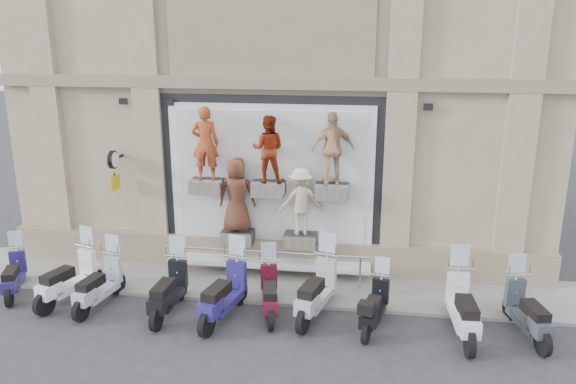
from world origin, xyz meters
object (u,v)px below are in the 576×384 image
guard_rail (265,269)px  scooter_c (98,276)px  scooter_a (13,267)px  scooter_e (223,283)px  scooter_g (317,280)px  scooter_j (529,302)px  scooter_h (375,298)px  scooter_b (67,269)px  scooter_f (270,284)px  clock_sign_bracket (114,165)px  scooter_i (464,298)px  scooter_d (168,281)px

guard_rail → scooter_c: bearing=-155.2°
scooter_a → scooter_e: 5.23m
scooter_g → scooter_a: bearing=-165.6°
scooter_a → scooter_j: scooter_j is taller
scooter_a → scooter_h: (8.41, -0.35, 0.00)m
scooter_a → guard_rail: bearing=-9.0°
scooter_b → scooter_f: bearing=18.1°
scooter_a → scooter_g: bearing=-22.0°
scooter_a → scooter_c: bearing=-29.1°
scooter_b → scooter_e: scooter_e is taller
scooter_g → scooter_h: (1.25, -0.33, -0.16)m
clock_sign_bracket → scooter_c: bearing=-78.7°
clock_sign_bracket → scooter_h: (6.54, -2.13, -2.10)m
scooter_b → scooter_c: scooter_b is taller
scooter_i → guard_rail: bearing=155.8°
scooter_e → scooter_g: size_ratio=0.99×
scooter_a → scooter_d: 3.97m
guard_rail → scooter_i: scooter_i is taller
guard_rail → scooter_g: (1.39, -1.34, 0.39)m
guard_rail → scooter_b: 4.55m
scooter_d → scooter_g: 3.23m
scooter_g → scooter_h: bearing=-0.1°
scooter_g → scooter_h: scooter_g is taller
clock_sign_bracket → scooter_i: (8.31, -2.17, -1.94)m
guard_rail → clock_sign_bracket: size_ratio=4.96×
scooter_b → scooter_c: size_ratio=1.07×
clock_sign_bracket → scooter_c: 2.94m
scooter_c → scooter_d: (1.67, -0.09, 0.04)m
scooter_f → scooter_g: size_ratio=0.85×
clock_sign_bracket → scooter_h: bearing=-18.1°
scooter_a → scooter_b: 1.49m
scooter_a → scooter_b: (1.47, -0.15, 0.12)m
scooter_a → scooter_j: (11.47, -0.22, 0.08)m
guard_rail → clock_sign_bracket: clock_sign_bracket is taller
scooter_f → scooter_h: 2.29m
scooter_h → clock_sign_bracket: bearing=176.0°
guard_rail → scooter_h: scooter_h is taller
scooter_a → scooter_d: scooter_d is taller
scooter_h → scooter_c: bearing=-166.5°
scooter_b → scooter_f: 4.67m
clock_sign_bracket → scooter_h: clock_sign_bracket is taller
scooter_j → scooter_b: bearing=166.8°
clock_sign_bracket → scooter_i: size_ratio=0.48×
scooter_d → scooter_g: scooter_g is taller
scooter_c → scooter_j: scooter_j is taller
scooter_e → scooter_f: bearing=34.5°
scooter_d → scooter_f: size_ratio=1.09×
scooter_g → guard_rail: bearing=150.7°
clock_sign_bracket → scooter_f: size_ratio=0.57×
guard_rail → scooter_f: 1.46m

